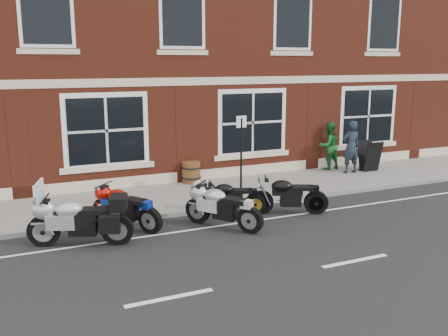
{
  "coord_description": "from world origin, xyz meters",
  "views": [
    {
      "loc": [
        -6.43,
        -10.67,
        4.01
      ],
      "look_at": [
        -0.89,
        1.6,
        1.14
      ],
      "focal_mm": 40.0,
      "sensor_mm": 36.0,
      "label": 1
    }
  ],
  "objects_px": {
    "moto_sport_black": "(229,196)",
    "pedestrian_left": "(351,147)",
    "moto_naked_black": "(287,194)",
    "a_board_sign": "(370,156)",
    "moto_sport_red": "(126,206)",
    "moto_touring_silver": "(77,218)",
    "moto_sport_silver": "(222,205)",
    "barrel_planter": "(191,172)",
    "pedestrian_right": "(329,146)",
    "parking_sign": "(241,151)"
  },
  "relations": [
    {
      "from": "pedestrian_left",
      "to": "moto_naked_black",
      "type": "bearing_deg",
      "value": 37.72
    },
    {
      "from": "moto_sport_black",
      "to": "pedestrian_left",
      "type": "xyz_separation_m",
      "value": [
        5.83,
        2.34,
        0.57
      ]
    },
    {
      "from": "moto_sport_black",
      "to": "moto_naked_black",
      "type": "relative_size",
      "value": 0.9
    },
    {
      "from": "moto_touring_silver",
      "to": "pedestrian_left",
      "type": "distance_m",
      "value": 10.37
    },
    {
      "from": "moto_sport_silver",
      "to": "moto_touring_silver",
      "type": "bearing_deg",
      "value": 142.37
    },
    {
      "from": "moto_sport_red",
      "to": "pedestrian_left",
      "type": "relative_size",
      "value": 0.99
    },
    {
      "from": "pedestrian_right",
      "to": "moto_sport_silver",
      "type": "bearing_deg",
      "value": 31.52
    },
    {
      "from": "moto_touring_silver",
      "to": "moto_sport_black",
      "type": "height_order",
      "value": "moto_touring_silver"
    },
    {
      "from": "moto_touring_silver",
      "to": "parking_sign",
      "type": "distance_m",
      "value": 5.32
    },
    {
      "from": "pedestrian_left",
      "to": "moto_sport_black",
      "type": "bearing_deg",
      "value": 25.75
    },
    {
      "from": "barrel_planter",
      "to": "parking_sign",
      "type": "xyz_separation_m",
      "value": [
        0.73,
        -2.21,
        1.03
      ]
    },
    {
      "from": "pedestrian_right",
      "to": "parking_sign",
      "type": "xyz_separation_m",
      "value": [
        -4.63,
        -2.11,
        0.5
      ]
    },
    {
      "from": "moto_sport_red",
      "to": "a_board_sign",
      "type": "xyz_separation_m",
      "value": [
        9.47,
        2.3,
        0.12
      ]
    },
    {
      "from": "a_board_sign",
      "to": "barrel_planter",
      "type": "xyz_separation_m",
      "value": [
        -6.53,
        0.97,
        -0.21
      ]
    },
    {
      "from": "pedestrian_left",
      "to": "moto_touring_silver",
      "type": "bearing_deg",
      "value": 21.16
    },
    {
      "from": "moto_sport_red",
      "to": "parking_sign",
      "type": "xyz_separation_m",
      "value": [
        3.67,
        1.05,
        0.94
      ]
    },
    {
      "from": "moto_sport_silver",
      "to": "barrel_planter",
      "type": "distance_m",
      "value": 4.3
    },
    {
      "from": "pedestrian_left",
      "to": "parking_sign",
      "type": "distance_m",
      "value": 5.14
    },
    {
      "from": "pedestrian_right",
      "to": "a_board_sign",
      "type": "height_order",
      "value": "pedestrian_right"
    },
    {
      "from": "barrel_planter",
      "to": "parking_sign",
      "type": "bearing_deg",
      "value": -71.81
    },
    {
      "from": "moto_sport_red",
      "to": "pedestrian_right",
      "type": "distance_m",
      "value": 8.89
    },
    {
      "from": "a_board_sign",
      "to": "moto_sport_red",
      "type": "bearing_deg",
      "value": -165.28
    },
    {
      "from": "pedestrian_left",
      "to": "parking_sign",
      "type": "relative_size",
      "value": 0.79
    },
    {
      "from": "barrel_planter",
      "to": "moto_naked_black",
      "type": "bearing_deg",
      "value": -71.84
    },
    {
      "from": "a_board_sign",
      "to": "moto_naked_black",
      "type": "bearing_deg",
      "value": -149.73
    },
    {
      "from": "moto_sport_silver",
      "to": "pedestrian_right",
      "type": "bearing_deg",
      "value": -0.19
    },
    {
      "from": "moto_sport_silver",
      "to": "pedestrian_right",
      "type": "distance_m",
      "value": 7.4
    },
    {
      "from": "moto_sport_silver",
      "to": "pedestrian_right",
      "type": "relative_size",
      "value": 1.07
    },
    {
      "from": "barrel_planter",
      "to": "a_board_sign",
      "type": "bearing_deg",
      "value": -8.43
    },
    {
      "from": "parking_sign",
      "to": "barrel_planter",
      "type": "bearing_deg",
      "value": 100.36
    },
    {
      "from": "moto_sport_black",
      "to": "barrel_planter",
      "type": "xyz_separation_m",
      "value": [
        0.14,
        3.28,
        -0.02
      ]
    },
    {
      "from": "moto_sport_silver",
      "to": "pedestrian_left",
      "type": "distance_m",
      "value": 7.27
    },
    {
      "from": "parking_sign",
      "to": "a_board_sign",
      "type": "bearing_deg",
      "value": 4.29
    },
    {
      "from": "moto_naked_black",
      "to": "parking_sign",
      "type": "height_order",
      "value": "parking_sign"
    },
    {
      "from": "moto_naked_black",
      "to": "a_board_sign",
      "type": "height_order",
      "value": "a_board_sign"
    },
    {
      "from": "parking_sign",
      "to": "moto_sport_silver",
      "type": "bearing_deg",
      "value": -134.55
    },
    {
      "from": "moto_naked_black",
      "to": "parking_sign",
      "type": "relative_size",
      "value": 0.82
    },
    {
      "from": "moto_sport_silver",
      "to": "parking_sign",
      "type": "relative_size",
      "value": 0.79
    },
    {
      "from": "moto_sport_silver",
      "to": "barrel_planter",
      "type": "height_order",
      "value": "moto_sport_silver"
    },
    {
      "from": "moto_sport_red",
      "to": "barrel_planter",
      "type": "xyz_separation_m",
      "value": [
        2.94,
        3.26,
        -0.09
      ]
    },
    {
      "from": "moto_touring_silver",
      "to": "parking_sign",
      "type": "height_order",
      "value": "parking_sign"
    },
    {
      "from": "moto_sport_silver",
      "to": "moto_naked_black",
      "type": "bearing_deg",
      "value": -25.06
    },
    {
      "from": "pedestrian_left",
      "to": "pedestrian_right",
      "type": "relative_size",
      "value": 1.07
    },
    {
      "from": "moto_sport_red",
      "to": "parking_sign",
      "type": "bearing_deg",
      "value": -18.29
    },
    {
      "from": "moto_touring_silver",
      "to": "pedestrian_right",
      "type": "distance_m",
      "value": 10.34
    },
    {
      "from": "pedestrian_left",
      "to": "parking_sign",
      "type": "bearing_deg",
      "value": 18.25
    },
    {
      "from": "moto_sport_red",
      "to": "pedestrian_right",
      "type": "bearing_deg",
      "value": -13.37
    },
    {
      "from": "moto_sport_silver",
      "to": "barrel_planter",
      "type": "xyz_separation_m",
      "value": [
        0.78,
        4.23,
        -0.09
      ]
    },
    {
      "from": "moto_naked_black",
      "to": "a_board_sign",
      "type": "bearing_deg",
      "value": -35.34
    },
    {
      "from": "moto_touring_silver",
      "to": "moto_sport_silver",
      "type": "bearing_deg",
      "value": -72.74
    }
  ]
}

